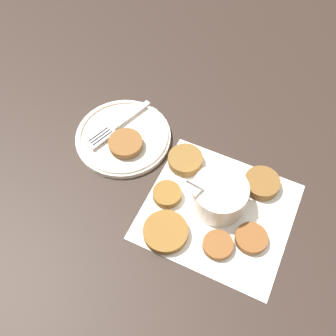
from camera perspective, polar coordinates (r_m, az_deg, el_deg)
ground_plane at (r=0.78m, az=5.56°, el=-5.18°), size 4.00×4.00×0.00m
napkin at (r=0.77m, az=7.27°, el=-6.25°), size 0.30×0.28×0.00m
sauce_bowl at (r=0.76m, az=7.48°, el=-4.06°), size 0.12×0.11×0.10m
fritter_0 at (r=0.81m, az=13.43°, el=-2.15°), size 0.07×0.07×0.02m
fritter_1 at (r=0.74m, az=-0.37°, el=-9.25°), size 0.08×0.08×0.02m
fritter_2 at (r=0.74m, az=7.23°, el=-11.02°), size 0.06×0.06×0.01m
fritter_3 at (r=0.75m, az=11.97°, el=-9.96°), size 0.06×0.06×0.01m
fritter_4 at (r=0.77m, az=-0.15°, el=-3.83°), size 0.06×0.06×0.02m
fritter_5 at (r=0.81m, az=2.52°, el=1.18°), size 0.07×0.07×0.02m
serving_plate at (r=0.86m, az=-6.52°, el=4.57°), size 0.21×0.21×0.02m
fritter_on_plate at (r=0.83m, az=-6.20°, el=3.61°), size 0.07×0.07×0.01m
fork at (r=0.86m, az=-8.03°, el=5.77°), size 0.09×0.17×0.00m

